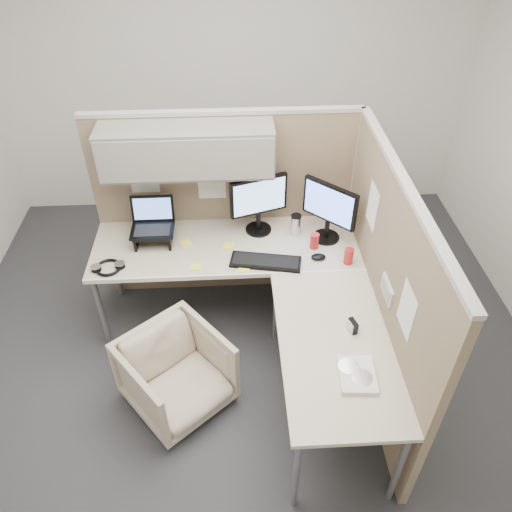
{
  "coord_description": "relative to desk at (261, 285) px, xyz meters",
  "views": [
    {
      "loc": [
        -0.05,
        -2.39,
        3.05
      ],
      "look_at": [
        0.1,
        0.25,
        0.85
      ],
      "focal_mm": 35.0,
      "sensor_mm": 36.0,
      "label": 1
    }
  ],
  "objects": [
    {
      "name": "partition_back",
      "position": [
        -0.34,
        0.7,
        0.41
      ],
      "size": [
        2.0,
        0.36,
        1.63
      ],
      "color": "#887259",
      "rests_on": "ground"
    },
    {
      "name": "desk_clock",
      "position": [
        0.53,
        -0.48,
        0.08
      ],
      "size": [
        0.05,
        0.09,
        0.08
      ],
      "rotation": [
        0.0,
        0.0,
        -1.28
      ],
      "color": "black",
      "rests_on": "desk"
    },
    {
      "name": "sticky_note_d",
      "position": [
        -0.21,
        0.39,
        0.05
      ],
      "size": [
        0.1,
        0.1,
        0.01
      ],
      "primitive_type": "cube",
      "rotation": [
        0.0,
        0.0,
        -0.31
      ],
      "color": "#FFF443",
      "rests_on": "desk"
    },
    {
      "name": "keyboard",
      "position": [
        0.05,
        0.19,
        0.05
      ],
      "size": [
        0.52,
        0.26,
        0.02
      ],
      "primitive_type": "cube",
      "rotation": [
        0.0,
        0.0,
        -0.19
      ],
      "color": "black",
      "rests_on": "desk"
    },
    {
      "name": "office_chair",
      "position": [
        -0.59,
        -0.42,
        -0.37
      ],
      "size": [
        0.84,
        0.84,
        0.63
      ],
      "primitive_type": "imported",
      "rotation": [
        0.0,
        0.0,
        0.68
      ],
      "color": "beige",
      "rests_on": "ground"
    },
    {
      "name": "soda_can_green",
      "position": [
        0.64,
        0.16,
        0.1
      ],
      "size": [
        0.07,
        0.07,
        0.12
      ],
      "primitive_type": "cylinder",
      "color": "#B21E1E",
      "rests_on": "desk"
    },
    {
      "name": "desk",
      "position": [
        0.0,
        0.0,
        0.0
      ],
      "size": [
        2.0,
        1.98,
        0.73
      ],
      "color": "beige",
      "rests_on": "ground"
    },
    {
      "name": "partition_right",
      "position": [
        0.78,
        -0.19,
        0.13
      ],
      "size": [
        0.07,
        2.03,
        1.63
      ],
      "color": "#887259",
      "rests_on": "ground"
    },
    {
      "name": "travel_mug",
      "position": [
        0.3,
        0.52,
        0.13
      ],
      "size": [
        0.08,
        0.08,
        0.17
      ],
      "color": "silver",
      "rests_on": "desk"
    },
    {
      "name": "ground",
      "position": [
        -0.12,
        -0.13,
        -0.69
      ],
      "size": [
        4.5,
        4.5,
        0.0
      ],
      "primitive_type": "plane",
      "color": "#2E2E32",
      "rests_on": "ground"
    },
    {
      "name": "sticky_note_a",
      "position": [
        -0.45,
        0.17,
        0.05
      ],
      "size": [
        0.08,
        0.08,
        0.01
      ],
      "primitive_type": "cube",
      "rotation": [
        0.0,
        0.0,
        -0.1
      ],
      "color": "#FFF443",
      "rests_on": "desk"
    },
    {
      "name": "sticky_note_c",
      "position": [
        -0.53,
        0.44,
        0.05
      ],
      "size": [
        0.1,
        0.1,
        0.01
      ],
      "primitive_type": "cube",
      "rotation": [
        0.0,
        0.0,
        0.48
      ],
      "color": "#FFF443",
      "rests_on": "desk"
    },
    {
      "name": "monitor_right",
      "position": [
        0.53,
        0.45,
        0.32
      ],
      "size": [
        0.34,
        0.33,
        0.47
      ],
      "rotation": [
        0.0,
        0.0,
        -0.76
      ],
      "color": "black",
      "rests_on": "desk"
    },
    {
      "name": "headphones",
      "position": [
        -1.06,
        0.19,
        0.06
      ],
      "size": [
        0.23,
        0.21,
        0.03
      ],
      "rotation": [
        0.0,
        0.0,
        0.16
      ],
      "color": "black",
      "rests_on": "desk"
    },
    {
      "name": "sticky_note_b",
      "position": [
        -0.11,
        0.13,
        0.05
      ],
      "size": [
        0.08,
        0.08,
        0.01
      ],
      "primitive_type": "cube",
      "rotation": [
        0.0,
        0.0,
        -0.02
      ],
      "color": "#FFF443",
      "rests_on": "desk"
    },
    {
      "name": "soda_can_silver",
      "position": [
        0.42,
        0.35,
        0.1
      ],
      "size": [
        0.07,
        0.07,
        0.12
      ],
      "primitive_type": "cylinder",
      "color": "#B21E1E",
      "rests_on": "desk"
    },
    {
      "name": "mouse",
      "position": [
        0.43,
        0.21,
        0.06
      ],
      "size": [
        0.11,
        0.07,
        0.04
      ],
      "primitive_type": "ellipsoid",
      "rotation": [
        0.0,
        0.0,
        0.01
      ],
      "color": "black",
      "rests_on": "desk"
    },
    {
      "name": "laptop_station",
      "position": [
        -0.77,
        0.49,
        0.17
      ],
      "size": [
        0.31,
        0.27,
        0.33
      ],
      "color": "black",
      "rests_on": "desk"
    },
    {
      "name": "paper_stack",
      "position": [
        0.49,
        -0.82,
        0.06
      ],
      "size": [
        0.22,
        0.27,
        0.03
      ],
      "rotation": [
        0.0,
        0.0,
        -0.07
      ],
      "color": "white",
      "rests_on": "desk"
    },
    {
      "name": "monitor_left",
      "position": [
        0.02,
        0.58,
        0.32
      ],
      "size": [
        0.43,
        0.2,
        0.47
      ],
      "rotation": [
        0.0,
        0.0,
        0.32
      ],
      "color": "black",
      "rests_on": "desk"
    }
  ]
}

